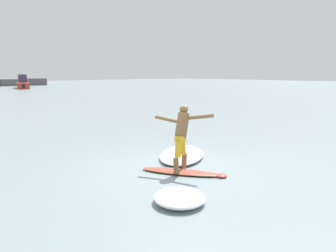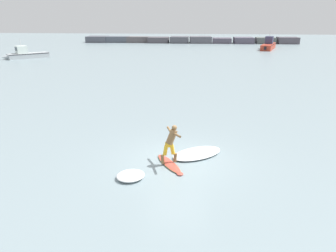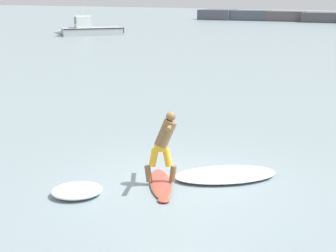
% 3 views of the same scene
% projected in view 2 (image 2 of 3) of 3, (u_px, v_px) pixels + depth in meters
% --- Properties ---
extents(ground_plane, '(200.00, 200.00, 0.00)m').
position_uv_depth(ground_plane, '(177.00, 160.00, 13.45)').
color(ground_plane, gray).
extents(rock_jetty_breakwater, '(46.16, 4.69, 1.39)m').
position_uv_depth(rock_jetty_breakwater, '(186.00, 40.00, 71.95)').
color(rock_jetty_breakwater, '#4C4E58').
rests_on(rock_jetty_breakwater, ground).
extents(surfboard, '(1.38, 1.99, 0.22)m').
position_uv_depth(surfboard, '(169.00, 164.00, 13.02)').
color(surfboard, '#D44A3B').
rests_on(surfboard, ground).
extents(surfer, '(0.86, 1.40, 1.55)m').
position_uv_depth(surfer, '(171.00, 141.00, 12.78)').
color(surfer, brown).
rests_on(surfer, surfboard).
extents(fishing_boat_near_jetty, '(5.35, 5.20, 2.63)m').
position_uv_depth(fishing_boat_near_jetty, '(26.00, 54.00, 45.73)').
color(fishing_boat_near_jetty, '#AAB2B7').
rests_on(fishing_boat_near_jetty, ground).
extents(small_boat_offshore, '(4.03, 9.22, 3.10)m').
position_uv_depth(small_boat_offshore, '(269.00, 45.00, 58.60)').
color(small_boat_offshore, '#BC3E2A').
rests_on(small_boat_offshore, ground).
extents(wave_foam_at_tail, '(1.42, 1.44, 0.20)m').
position_uv_depth(wave_foam_at_tail, '(131.00, 176.00, 11.93)').
color(wave_foam_at_tail, white).
rests_on(wave_foam_at_tail, ground).
extents(wave_foam_at_nose, '(2.59, 2.38, 0.16)m').
position_uv_depth(wave_foam_at_nose, '(197.00, 153.00, 13.93)').
color(wave_foam_at_nose, white).
rests_on(wave_foam_at_nose, ground).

